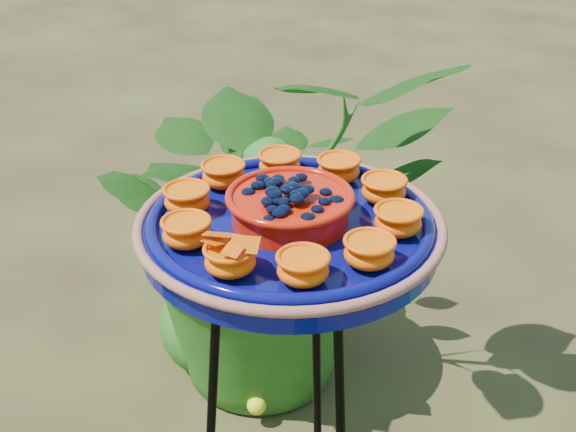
% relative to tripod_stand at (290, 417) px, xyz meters
% --- Properties ---
extents(tripod_stand, '(0.38, 0.38, 0.85)m').
position_rel_tripod_stand_xyz_m(tripod_stand, '(0.00, 0.00, 0.00)').
color(tripod_stand, black).
rests_on(tripod_stand, ground).
extents(feeder_dish, '(0.52, 0.52, 0.10)m').
position_rel_tripod_stand_xyz_m(feeder_dish, '(0.00, -0.00, 0.38)').
color(feeder_dish, '#070A59').
rests_on(feeder_dish, tripod_stand).
extents(shrub_back_left, '(1.10, 1.13, 0.95)m').
position_rel_tripod_stand_xyz_m(shrub_back_left, '(-0.49, 0.60, -0.04)').
color(shrub_back_left, '#245416').
rests_on(shrub_back_left, ground).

